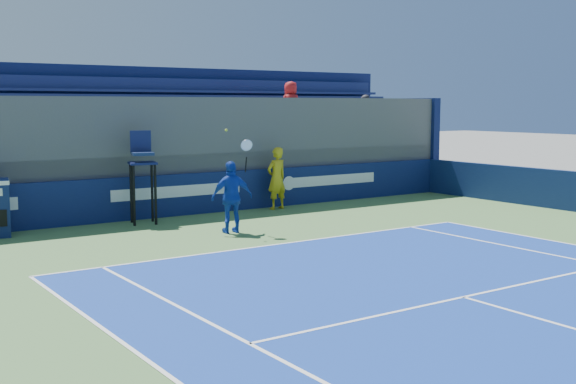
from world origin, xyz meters
TOP-DOWN VIEW (x-y plane):
  - ball_person at (3.06, 16.57)m, footprint 0.74×0.53m
  - back_hoarding at (0.00, 17.10)m, footprint 20.40×0.21m
  - umpire_chair at (-1.34, 16.37)m, footprint 0.86×0.86m
  - tennis_player at (-0.10, 13.79)m, footprint 1.11×0.62m
  - stadium_seating at (0.00, 19.15)m, footprint 21.00×4.05m

SIDE VIEW (x-z plane):
  - back_hoarding at x=0.00m, z-range 0.00..1.20m
  - tennis_player at x=-0.10m, z-range -0.38..2.19m
  - ball_person at x=3.06m, z-range 0.01..1.89m
  - umpire_chair at x=-1.34m, z-range 0.29..2.77m
  - stadium_seating at x=0.00m, z-range -0.37..4.03m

